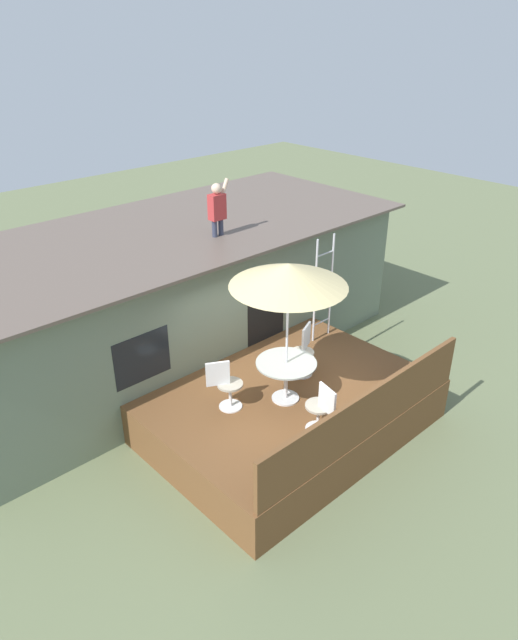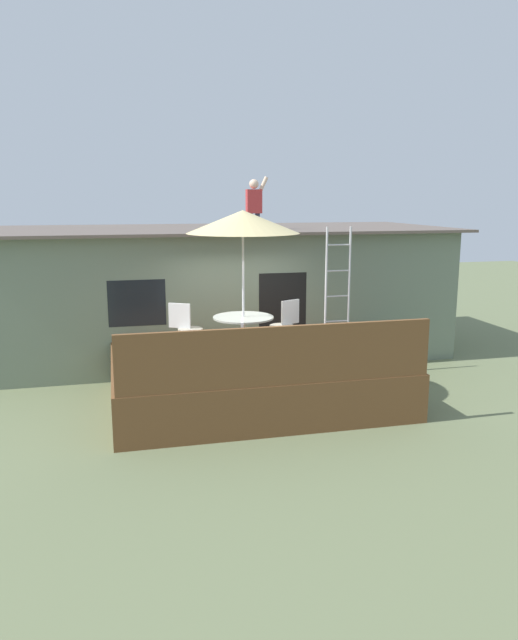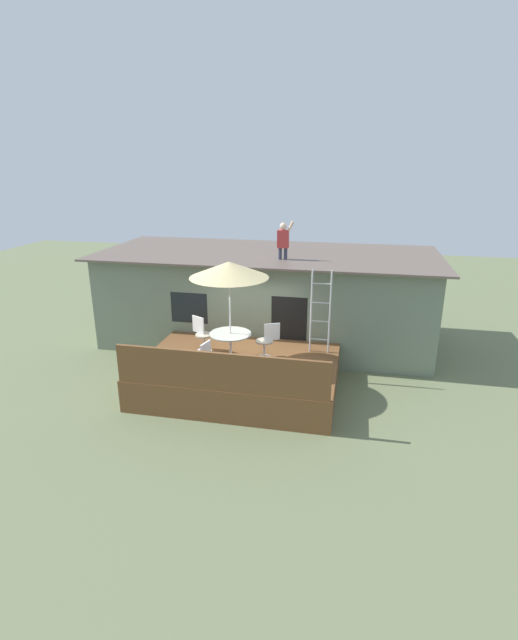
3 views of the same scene
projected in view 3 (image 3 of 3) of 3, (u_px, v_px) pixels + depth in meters
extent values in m
plane|color=#66704C|center=(241.00, 387.00, 12.17)|extent=(40.00, 40.00, 0.00)
cube|color=slate|center=(267.00, 298.00, 15.05)|extent=(10.00, 4.00, 2.82)
cube|color=#66564C|center=(267.00, 253.00, 14.58)|extent=(10.50, 4.50, 0.06)
cube|color=black|center=(189.00, 308.00, 13.53)|extent=(1.10, 0.03, 0.90)
cube|color=black|center=(289.00, 331.00, 13.12)|extent=(1.00, 0.03, 2.00)
cube|color=brown|center=(240.00, 373.00, 12.04)|extent=(4.89, 3.66, 0.80)
cube|color=brown|center=(220.00, 372.00, 10.11)|extent=(4.79, 0.08, 0.90)
cylinder|color=silver|center=(231.00, 360.00, 11.78)|extent=(0.48, 0.48, 0.03)
cylinder|color=silver|center=(231.00, 347.00, 11.67)|extent=(0.07, 0.07, 0.71)
cylinder|color=#999E93|center=(230.00, 334.00, 11.55)|extent=(1.04, 1.04, 0.03)
cylinder|color=silver|center=(230.00, 316.00, 11.40)|extent=(0.04, 0.04, 2.40)
cone|color=beige|center=(229.00, 270.00, 11.03)|extent=(1.90, 1.90, 0.38)
cylinder|color=silver|center=(311.00, 311.00, 12.05)|extent=(0.04, 0.04, 2.20)
cylinder|color=silver|center=(330.00, 313.00, 11.96)|extent=(0.04, 0.04, 2.20)
cylinder|color=silver|center=(319.00, 339.00, 12.25)|extent=(0.48, 0.03, 0.03)
cylinder|color=silver|center=(320.00, 321.00, 12.09)|extent=(0.48, 0.03, 0.03)
cylinder|color=silver|center=(321.00, 303.00, 11.92)|extent=(0.48, 0.03, 0.03)
cylinder|color=silver|center=(322.00, 284.00, 11.76)|extent=(0.48, 0.03, 0.03)
cylinder|color=#33384C|center=(280.00, 253.00, 13.49)|extent=(0.10, 0.10, 0.34)
cylinder|color=#33384C|center=(286.00, 254.00, 13.46)|extent=(0.10, 0.10, 0.34)
cube|color=#B73333|center=(283.00, 239.00, 13.34)|extent=(0.32, 0.20, 0.50)
sphere|color=beige|center=(283.00, 226.00, 13.22)|extent=(0.20, 0.20, 0.20)
cylinder|color=beige|center=(290.00, 229.00, 13.21)|extent=(0.26, 0.08, 0.44)
cylinder|color=silver|center=(204.00, 351.00, 12.39)|extent=(0.40, 0.40, 0.02)
cylinder|color=silver|center=(204.00, 343.00, 12.32)|extent=(0.06, 0.06, 0.44)
cylinder|color=#A59E8C|center=(204.00, 335.00, 12.24)|extent=(0.44, 0.44, 0.04)
cube|color=silver|center=(198.00, 325.00, 12.29)|extent=(0.37, 0.23, 0.44)
cylinder|color=silver|center=(264.00, 358.00, 11.96)|extent=(0.40, 0.40, 0.02)
cylinder|color=silver|center=(264.00, 350.00, 11.89)|extent=(0.06, 0.06, 0.44)
cylinder|color=#A59E8C|center=(264.00, 341.00, 11.82)|extent=(0.44, 0.44, 0.04)
cube|color=silver|center=(272.00, 332.00, 11.78)|extent=(0.38, 0.20, 0.44)
cylinder|color=silver|center=(211.00, 376.00, 10.95)|extent=(0.40, 0.40, 0.02)
cylinder|color=silver|center=(211.00, 367.00, 10.88)|extent=(0.06, 0.06, 0.44)
cylinder|color=#A59E8C|center=(211.00, 358.00, 10.80)|extent=(0.44, 0.44, 0.04)
cube|color=silver|center=(206.00, 352.00, 10.55)|extent=(0.13, 0.40, 0.44)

